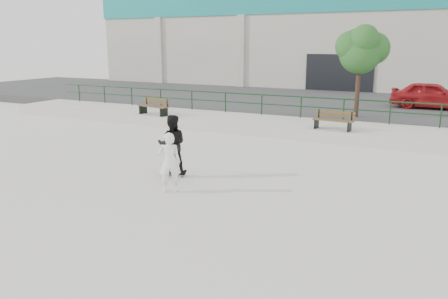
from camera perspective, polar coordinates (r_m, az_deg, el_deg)
The scene contains 12 objects.
ground at distance 12.22m, azimuth -9.48°, elevation -5.38°, with size 120.00×120.00×0.00m, color beige.
ledge at distance 20.37m, azimuth 6.19°, elevation 3.12°, with size 30.00×3.00×0.50m, color beige.
parking_strip at distance 28.41m, azimuth 12.15°, elevation 5.87°, with size 60.00×14.00×0.50m, color #3B3B3B.
railing at distance 21.43m, azimuth 7.46°, elevation 6.29°, with size 28.00×0.06×1.03m.
commercial_building at distance 41.89m, azimuth 17.35°, elevation 13.91°, with size 44.20×16.33×8.00m.
bench_left at distance 22.03m, azimuth -9.12°, elevation 5.56°, with size 1.87×0.88×0.83m.
bench_right at distance 18.50m, azimuth 14.10°, elevation 3.70°, with size 1.70×0.64×0.77m.
tree at distance 21.87m, azimuth 17.50°, elevation 12.48°, with size 2.43×2.16×4.31m.
red_car at distance 26.41m, azimuth 25.53°, elevation 6.42°, with size 1.71×4.26×1.45m, color maroon.
skateboard at distance 13.47m, azimuth -6.70°, elevation -3.14°, with size 0.81×0.38×0.09m.
standing_skater at distance 13.24m, azimuth -6.81°, elevation 0.67°, with size 0.87×0.68×1.80m, color black.
seated_skater at distance 11.84m, azimuth -7.14°, elevation -1.70°, with size 0.60×0.40×1.66m, color white.
Camera 1 is at (6.83, -9.33, 3.94)m, focal length 35.00 mm.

